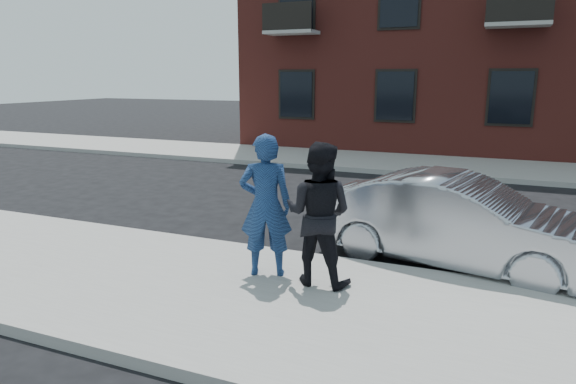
% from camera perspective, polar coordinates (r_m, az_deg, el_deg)
% --- Properties ---
extents(ground, '(100.00, 100.00, 0.00)m').
position_cam_1_polar(ground, '(6.37, 21.53, -15.17)').
color(ground, black).
rests_on(ground, ground).
extents(near_sidewalk, '(50.00, 3.50, 0.15)m').
position_cam_1_polar(near_sidewalk, '(6.12, 21.52, -15.61)').
color(near_sidewalk, gray).
rests_on(near_sidewalk, ground).
extents(near_curb, '(50.00, 0.10, 0.15)m').
position_cam_1_polar(near_curb, '(7.76, 21.89, -9.49)').
color(near_curb, '#999691').
rests_on(near_curb, ground).
extents(far_sidewalk, '(50.00, 3.50, 0.15)m').
position_cam_1_polar(far_sidewalk, '(17.16, 22.58, 2.32)').
color(far_sidewalk, gray).
rests_on(far_sidewalk, ground).
extents(far_curb, '(50.00, 0.10, 0.15)m').
position_cam_1_polar(far_curb, '(15.39, 22.52, 1.23)').
color(far_curb, '#999691').
rests_on(far_curb, ground).
extents(silver_sedan, '(4.50, 2.29, 1.42)m').
position_cam_1_polar(silver_sedan, '(8.29, 18.33, -3.18)').
color(silver_sedan, '#999BA3').
rests_on(silver_sedan, ground).
extents(man_hoodie, '(0.85, 0.70, 1.99)m').
position_cam_1_polar(man_hoodie, '(7.08, -2.50, -1.51)').
color(man_hoodie, navy).
rests_on(man_hoodie, near_sidewalk).
extents(man_peacoat, '(0.94, 0.74, 1.92)m').
position_cam_1_polar(man_peacoat, '(6.80, 3.41, -2.45)').
color(man_peacoat, black).
rests_on(man_peacoat, near_sidewalk).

